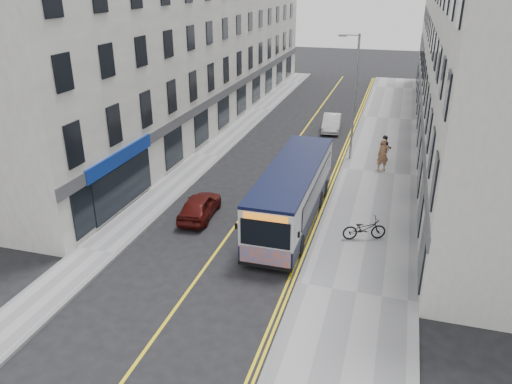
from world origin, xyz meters
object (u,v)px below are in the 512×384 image
Objects in this scene: city_bus at (292,192)px; bicycle at (364,229)px; streetlamp at (354,94)px; car_maroon at (200,206)px; car_white at (332,123)px; pedestrian_near at (383,155)px; pedestrian_far at (385,149)px.

city_bus is 3.85m from bicycle.
car_maroon is at bearing -120.07° from streetlamp.
car_white reaches higher than car_maroon.
bicycle is 9.26m from pedestrian_near.
streetlamp reaches higher than pedestrian_near.
car_maroon is (-6.17, -10.65, -3.77)m from streetlamp.
pedestrian_near is 0.55× the size of car_maroon.
city_bus is 16.39m from car_white.
bicycle is at bearing -108.29° from pedestrian_near.
pedestrian_near is 1.71m from pedestrian_far.
city_bus is 10.65m from pedestrian_far.
car_white is 17.64m from car_maroon.
pedestrian_far is at bearing -132.03° from car_maroon.
streetlamp is 4.67× the size of pedestrian_far.
pedestrian_far is 0.48× the size of car_maroon.
streetlamp is 2.23× the size of car_maroon.
city_bus reaches higher than car_maroon.
streetlamp is 2.12× the size of car_white.
car_maroon is at bearing -169.90° from city_bus.
pedestrian_near reaches higher than car_maroon.
pedestrian_far reaches higher than car_maroon.
car_white is (-4.05, 17.41, -0.02)m from bicycle.
car_maroon is at bearing -129.71° from pedestrian_far.
streetlamp is at bearing 126.58° from pedestrian_near.
city_bus is (-1.65, -9.85, -2.80)m from streetlamp.
streetlamp is 7.81m from car_white.
streetlamp is at bearing 80.51° from city_bus.
city_bus is at bearing -173.79° from car_maroon.
pedestrian_far is (3.88, 9.90, -0.61)m from city_bus.
bicycle is at bearing 174.41° from car_maroon.
car_white is (-4.32, 8.17, -0.49)m from pedestrian_near.
car_white is at bearing 122.39° from pedestrian_far.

